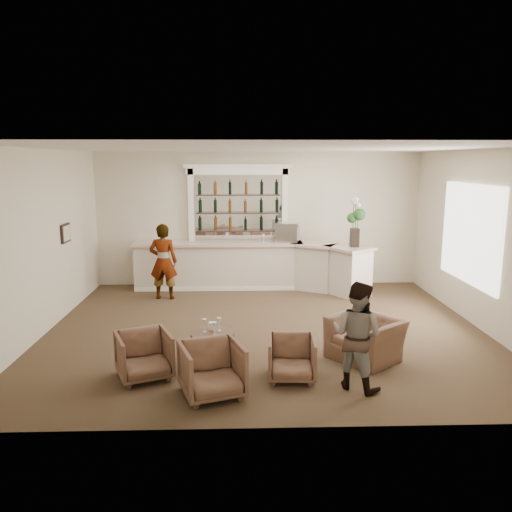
{
  "coord_description": "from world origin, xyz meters",
  "views": [
    {
      "loc": [
        -0.45,
        -8.86,
        3.09
      ],
      "look_at": [
        -0.14,
        0.9,
        1.22
      ],
      "focal_mm": 35.0,
      "sensor_mm": 36.0,
      "label": 1
    }
  ],
  "objects": [
    {
      "name": "cocktail_table",
      "position": [
        -0.89,
        -1.58,
        0.25
      ],
      "size": [
        0.68,
        0.68,
        0.5
      ],
      "primitive_type": "cylinder",
      "color": "#513523",
      "rests_on": "ground"
    },
    {
      "name": "wine_glass_tbl_c",
      "position": [
        -0.85,
        -1.71,
        0.6
      ],
      "size": [
        0.07,
        0.07,
        0.21
      ],
      "primitive_type": null,
      "color": "white",
      "rests_on": "cocktail_table"
    },
    {
      "name": "sommelier",
      "position": [
        -2.18,
        2.17,
        0.86
      ],
      "size": [
        0.65,
        0.45,
        1.71
      ],
      "primitive_type": "imported",
      "rotation": [
        0.0,
        0.0,
        3.08
      ],
      "color": "gray",
      "rests_on": "ground"
    },
    {
      "name": "armchair_far",
      "position": [
        1.51,
        -1.45,
        0.33
      ],
      "size": [
        1.33,
        1.35,
        0.66
      ],
      "primitive_type": "imported",
      "rotation": [
        0.0,
        0.0,
        -0.9
      ],
      "color": "brown",
      "rests_on": "ground"
    },
    {
      "name": "flower_vase",
      "position": [
        2.17,
        2.36,
        1.77
      ],
      "size": [
        0.3,
        0.3,
        1.13
      ],
      "color": "black",
      "rests_on": "bar_counter"
    },
    {
      "name": "armchair_center",
      "position": [
        -0.84,
        -2.64,
        0.36
      ],
      "size": [
        0.99,
        1.0,
        0.73
      ],
      "primitive_type": "imported",
      "rotation": [
        0.0,
        0.0,
        0.33
      ],
      "color": "brown",
      "rests_on": "ground"
    },
    {
      "name": "armchair_right",
      "position": [
        0.27,
        -2.15,
        0.31
      ],
      "size": [
        0.71,
        0.73,
        0.62
      ],
      "primitive_type": "imported",
      "rotation": [
        0.0,
        0.0,
        -0.06
      ],
      "color": "brown",
      "rests_on": "ground"
    },
    {
      "name": "napkin_holder",
      "position": [
        -0.91,
        -1.44,
        0.56
      ],
      "size": [
        0.08,
        0.08,
        0.12
      ],
      "primitive_type": "cube",
      "color": "white",
      "rests_on": "cocktail_table"
    },
    {
      "name": "wine_glass_bar_left",
      "position": [
        0.45,
        2.97,
        1.25
      ],
      "size": [
        0.07,
        0.07,
        0.21
      ],
      "primitive_type": null,
      "color": "white",
      "rests_on": "bar_counter"
    },
    {
      "name": "wine_glass_bar_right",
      "position": [
        0.11,
        3.03,
        1.25
      ],
      "size": [
        0.07,
        0.07,
        0.21
      ],
      "primitive_type": null,
      "color": "white",
      "rests_on": "bar_counter"
    },
    {
      "name": "guest",
      "position": [
        1.13,
        -2.46,
        0.75
      ],
      "size": [
        0.93,
        0.9,
        1.5
      ],
      "primitive_type": "imported",
      "rotation": [
        0.0,
        0.0,
        2.46
      ],
      "color": "gray",
      "rests_on": "ground"
    },
    {
      "name": "espresso_machine",
      "position": [
        0.69,
        3.1,
        1.38
      ],
      "size": [
        0.62,
        0.56,
        0.47
      ],
      "primitive_type": "cube",
      "rotation": [
        0.0,
        0.0,
        -0.23
      ],
      "color": "silver",
      "rests_on": "bar_counter"
    },
    {
      "name": "room_shell",
      "position": [
        0.16,
        0.71,
        2.34
      ],
      "size": [
        8.04,
        7.02,
        3.32
      ],
      "color": "beige",
      "rests_on": "ground"
    },
    {
      "name": "ground",
      "position": [
        0.0,
        0.0,
        0.0
      ],
      "size": [
        8.0,
        8.0,
        0.0
      ],
      "primitive_type": "plane",
      "color": "#4E3A27",
      "rests_on": "ground"
    },
    {
      "name": "armchair_left",
      "position": [
        -1.84,
        -2.06,
        0.34
      ],
      "size": [
        0.96,
        0.97,
        0.68
      ],
      "primitive_type": "imported",
      "rotation": [
        0.0,
        0.0,
        0.4
      ],
      "color": "brown",
      "rests_on": "ground"
    },
    {
      "name": "back_bar_alcove",
      "position": [
        -0.5,
        3.41,
        2.03
      ],
      "size": [
        2.64,
        0.25,
        3.0
      ],
      "color": "white",
      "rests_on": "ground"
    },
    {
      "name": "wine_glass_tbl_a",
      "position": [
        -1.01,
        -1.55,
        0.6
      ],
      "size": [
        0.07,
        0.07,
        0.21
      ],
      "primitive_type": null,
      "color": "white",
      "rests_on": "cocktail_table"
    },
    {
      "name": "wine_glass_tbl_b",
      "position": [
        -0.79,
        -1.5,
        0.6
      ],
      "size": [
        0.07,
        0.07,
        0.21
      ],
      "primitive_type": null,
      "color": "white",
      "rests_on": "cocktail_table"
    },
    {
      "name": "bar_counter",
      "position": [
        -0.16,
        3.0,
        0.57
      ],
      "size": [
        5.72,
        1.8,
        1.14
      ],
      "color": "white",
      "rests_on": "ground"
    }
  ]
}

